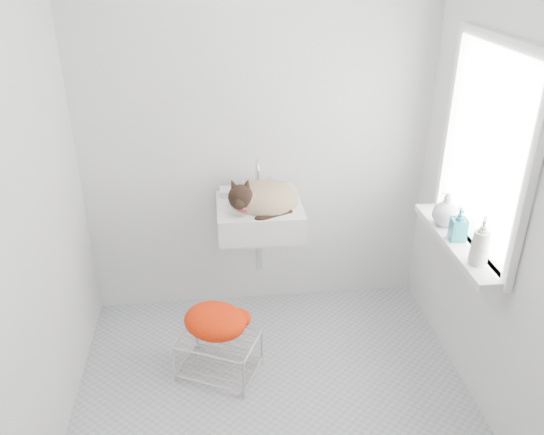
{
  "coord_description": "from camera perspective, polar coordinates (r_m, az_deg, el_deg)",
  "views": [
    {
      "loc": [
        -0.26,
        -2.26,
        2.29
      ],
      "look_at": [
        0.04,
        0.5,
        0.88
      ],
      "focal_mm": 36.4,
      "sensor_mm": 36.0,
      "label": 1
    }
  ],
  "objects": [
    {
      "name": "wire_rack",
      "position": [
        3.3,
        -5.55,
        -13.66
      ],
      "size": [
        0.51,
        0.45,
        0.26
      ],
      "primitive_type": "cube",
      "rotation": [
        0.0,
        0.0,
        -0.43
      ],
      "color": "silver",
      "rests_on": "floor"
    },
    {
      "name": "bottle_b",
      "position": [
        3.11,
        18.52,
        -2.16
      ],
      "size": [
        0.09,
        0.09,
        0.18
      ],
      "primitive_type": "imported",
      "rotation": [
        0.0,
        0.0,
        6.13
      ],
      "color": "#1D7682",
      "rests_on": "windowsill"
    },
    {
      "name": "cat",
      "position": [
        3.3,
        -1.06,
        1.86
      ],
      "size": [
        0.47,
        0.4,
        0.27
      ],
      "rotation": [
        0.0,
        0.0,
        0.17
      ],
      "color": "#9E846C",
      "rests_on": "sink"
    },
    {
      "name": "bottle_a",
      "position": [
        2.92,
        20.4,
        -4.5
      ],
      "size": [
        0.11,
        0.11,
        0.21
      ],
      "primitive_type": "imported",
      "rotation": [
        0.0,
        0.0,
        2.61
      ],
      "color": "beige",
      "rests_on": "windowsill"
    },
    {
      "name": "sink",
      "position": [
        3.34,
        -1.31,
        1.35
      ],
      "size": [
        0.52,
        0.45,
        0.21
      ],
      "primitive_type": "cube",
      "color": "white",
      "rests_on": "back_wall"
    },
    {
      "name": "window_frame",
      "position": [
        2.95,
        21.12,
        6.53
      ],
      "size": [
        0.04,
        0.9,
        1.1
      ],
      "primitive_type": "cube",
      "color": "white",
      "rests_on": "right_wall"
    },
    {
      "name": "back_wall",
      "position": [
        3.43,
        -1.61,
        9.27
      ],
      "size": [
        2.2,
        0.02,
        2.5
      ],
      "primitive_type": "cube",
      "color": "white",
      "rests_on": "ground"
    },
    {
      "name": "window_glass",
      "position": [
        2.96,
        21.38,
        6.53
      ],
      "size": [
        0.01,
        0.8,
        1.0
      ],
      "primitive_type": "cube",
      "color": "white",
      "rests_on": "right_wall"
    },
    {
      "name": "floor",
      "position": [
        3.22,
        0.27,
        -18.28
      ],
      "size": [
        2.2,
        2.0,
        0.02
      ],
      "primitive_type": "cube",
      "color": "#AFB2B4",
      "rests_on": "ground"
    },
    {
      "name": "right_wall",
      "position": [
        2.83,
        23.04,
        3.19
      ],
      "size": [
        0.02,
        2.0,
        2.5
      ],
      "primitive_type": "cube",
      "color": "white",
      "rests_on": "ground"
    },
    {
      "name": "left_wall",
      "position": [
        2.62,
        -24.3,
        1.07
      ],
      "size": [
        0.02,
        2.0,
        2.5
      ],
      "primitive_type": "cube",
      "color": "white",
      "rests_on": "ground"
    },
    {
      "name": "windowsill",
      "position": [
        3.13,
        18.59,
        -2.41
      ],
      "size": [
        0.16,
        0.88,
        0.04
      ],
      "primitive_type": "cube",
      "color": "white",
      "rests_on": "right_wall"
    },
    {
      "name": "bottle_c",
      "position": [
        3.25,
        17.33,
        -0.69
      ],
      "size": [
        0.19,
        0.19,
        0.19
      ],
      "primitive_type": "imported",
      "rotation": [
        0.0,
        0.0,
        4.33
      ],
      "color": "silver",
      "rests_on": "windowsill"
    },
    {
      "name": "faucet",
      "position": [
        3.44,
        -1.6,
        4.74
      ],
      "size": [
        0.19,
        0.13,
        0.19
      ],
      "primitive_type": null,
      "color": "silver",
      "rests_on": "sink"
    },
    {
      "name": "towel",
      "position": [
        3.25,
        -5.89,
        -11.3
      ],
      "size": [
        0.46,
        0.43,
        0.15
      ],
      "primitive_type": "ellipsoid",
      "rotation": [
        0.0,
        0.0,
        -0.56
      ],
      "color": "#FD4900",
      "rests_on": "wire_rack"
    }
  ]
}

